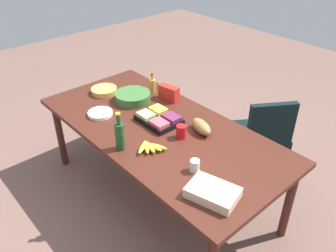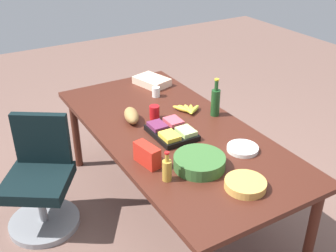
% 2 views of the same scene
% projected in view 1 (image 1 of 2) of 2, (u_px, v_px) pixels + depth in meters
% --- Properties ---
extents(ground_plane, '(10.00, 10.00, 0.00)m').
position_uv_depth(ground_plane, '(160.00, 194.00, 3.35)').
color(ground_plane, brown).
extents(conference_table, '(2.27, 1.09, 0.77)m').
position_uv_depth(conference_table, '(159.00, 134.00, 2.98)').
color(conference_table, '#461E15').
rests_on(conference_table, ground).
extents(office_chair, '(0.67, 0.67, 0.89)m').
position_uv_depth(office_chair, '(259.00, 144.00, 3.46)').
color(office_chair, gray).
rests_on(office_chair, ground).
extents(salad_bowl, '(0.38, 0.38, 0.08)m').
position_uv_depth(salad_bowl, '(133.00, 97.00, 3.31)').
color(salad_bowl, '#386730').
rests_on(salad_bowl, conference_table).
extents(fruit_platter, '(0.36, 0.28, 0.07)m').
position_uv_depth(fruit_platter, '(159.00, 119.00, 2.99)').
color(fruit_platter, black).
rests_on(fruit_platter, conference_table).
extents(red_solo_cup, '(0.09, 0.09, 0.11)m').
position_uv_depth(red_solo_cup, '(181.00, 132.00, 2.78)').
color(red_solo_cup, red).
rests_on(red_solo_cup, conference_table).
extents(bread_loaf, '(0.26, 0.17, 0.10)m').
position_uv_depth(bread_loaf, '(201.00, 127.00, 2.85)').
color(bread_loaf, olive).
rests_on(bread_loaf, conference_table).
extents(paper_cup, '(0.08, 0.08, 0.09)m').
position_uv_depth(paper_cup, '(195.00, 166.00, 2.43)').
color(paper_cup, white).
rests_on(paper_cup, conference_table).
extents(sheet_cake, '(0.37, 0.30, 0.07)m').
position_uv_depth(sheet_cake, '(213.00, 193.00, 2.22)').
color(sheet_cake, beige).
rests_on(sheet_cake, conference_table).
extents(dressing_bottle, '(0.06, 0.06, 0.20)m').
position_uv_depth(dressing_bottle, '(152.00, 85.00, 3.44)').
color(dressing_bottle, gold).
rests_on(dressing_bottle, conference_table).
extents(banana_bunch, '(0.22, 0.22, 0.04)m').
position_uv_depth(banana_bunch, '(150.00, 147.00, 2.65)').
color(banana_bunch, '#D4D43F').
rests_on(banana_bunch, conference_table).
extents(chip_bag_red, '(0.21, 0.11, 0.14)m').
position_uv_depth(chip_bag_red, '(169.00, 93.00, 3.32)').
color(chip_bag_red, red).
rests_on(chip_bag_red, conference_table).
extents(wine_bottle, '(0.09, 0.09, 0.32)m').
position_uv_depth(wine_bottle, '(120.00, 135.00, 2.61)').
color(wine_bottle, '#1C461F').
rests_on(wine_bottle, conference_table).
extents(chip_bowl, '(0.32, 0.32, 0.05)m').
position_uv_depth(chip_bowl, '(104.00, 90.00, 3.46)').
color(chip_bowl, gold).
rests_on(chip_bowl, conference_table).
extents(paper_plate_stack, '(0.25, 0.25, 0.03)m').
position_uv_depth(paper_plate_stack, '(100.00, 113.00, 3.10)').
color(paper_plate_stack, white).
rests_on(paper_plate_stack, conference_table).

